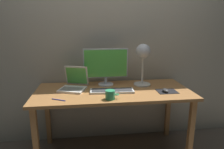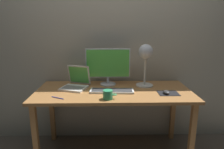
{
  "view_description": "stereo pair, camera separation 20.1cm",
  "coord_description": "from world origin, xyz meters",
  "px_view_note": "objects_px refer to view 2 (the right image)",
  "views": [
    {
      "loc": [
        -0.26,
        -1.99,
        1.41
      ],
      "look_at": [
        -0.02,
        -0.05,
        0.92
      ],
      "focal_mm": 32.47,
      "sensor_mm": 36.0,
      "label": 1
    },
    {
      "loc": [
        -0.06,
        -2.0,
        1.41
      ],
      "look_at": [
        -0.02,
        -0.05,
        0.92
      ],
      "focal_mm": 32.47,
      "sensor_mm": 36.0,
      "label": 2
    }
  ],
  "objects_px": {
    "mouse": "(166,92)",
    "coffee_mug": "(108,95)",
    "laptop": "(76,82)",
    "monitor": "(108,65)",
    "desk_lamp": "(146,56)",
    "keyboard_main": "(112,91)",
    "pen": "(58,98)"
  },
  "relations": [
    {
      "from": "keyboard_main",
      "to": "coffee_mug",
      "type": "xyz_separation_m",
      "value": [
        -0.04,
        -0.2,
        0.03
      ]
    },
    {
      "from": "keyboard_main",
      "to": "coffee_mug",
      "type": "relative_size",
      "value": 3.62
    },
    {
      "from": "mouse",
      "to": "pen",
      "type": "distance_m",
      "value": 1.04
    },
    {
      "from": "laptop",
      "to": "coffee_mug",
      "type": "relative_size",
      "value": 2.7
    },
    {
      "from": "laptop",
      "to": "coffee_mug",
      "type": "bearing_deg",
      "value": -46.37
    },
    {
      "from": "monitor",
      "to": "mouse",
      "type": "relative_size",
      "value": 5.1
    },
    {
      "from": "monitor",
      "to": "mouse",
      "type": "bearing_deg",
      "value": -29.57
    },
    {
      "from": "desk_lamp",
      "to": "pen",
      "type": "distance_m",
      "value": 1.0
    },
    {
      "from": "monitor",
      "to": "coffee_mug",
      "type": "bearing_deg",
      "value": -90.12
    },
    {
      "from": "laptop",
      "to": "coffee_mug",
      "type": "height_order",
      "value": "laptop"
    },
    {
      "from": "laptop",
      "to": "coffee_mug",
      "type": "distance_m",
      "value": 0.5
    },
    {
      "from": "keyboard_main",
      "to": "laptop",
      "type": "relative_size",
      "value": 1.34
    },
    {
      "from": "mouse",
      "to": "coffee_mug",
      "type": "bearing_deg",
      "value": -167.78
    },
    {
      "from": "monitor",
      "to": "laptop",
      "type": "height_order",
      "value": "monitor"
    },
    {
      "from": "coffee_mug",
      "to": "mouse",
      "type": "bearing_deg",
      "value": 12.22
    },
    {
      "from": "monitor",
      "to": "pen",
      "type": "xyz_separation_m",
      "value": [
        -0.47,
        -0.42,
        -0.22
      ]
    },
    {
      "from": "coffee_mug",
      "to": "desk_lamp",
      "type": "bearing_deg",
      "value": 44.5
    },
    {
      "from": "monitor",
      "to": "coffee_mug",
      "type": "distance_m",
      "value": 0.49
    },
    {
      "from": "desk_lamp",
      "to": "monitor",
      "type": "bearing_deg",
      "value": 172.95
    },
    {
      "from": "laptop",
      "to": "mouse",
      "type": "relative_size",
      "value": 3.47
    },
    {
      "from": "laptop",
      "to": "keyboard_main",
      "type": "bearing_deg",
      "value": -22.3
    },
    {
      "from": "desk_lamp",
      "to": "mouse",
      "type": "distance_m",
      "value": 0.45
    },
    {
      "from": "desk_lamp",
      "to": "coffee_mug",
      "type": "distance_m",
      "value": 0.64
    },
    {
      "from": "coffee_mug",
      "to": "pen",
      "type": "distance_m",
      "value": 0.47
    },
    {
      "from": "laptop",
      "to": "pen",
      "type": "bearing_deg",
      "value": -110.95
    },
    {
      "from": "monitor",
      "to": "mouse",
      "type": "height_order",
      "value": "monitor"
    },
    {
      "from": "mouse",
      "to": "pen",
      "type": "bearing_deg",
      "value": -174.84
    },
    {
      "from": "coffee_mug",
      "to": "laptop",
      "type": "bearing_deg",
      "value": 133.63
    },
    {
      "from": "keyboard_main",
      "to": "pen",
      "type": "height_order",
      "value": "keyboard_main"
    },
    {
      "from": "mouse",
      "to": "laptop",
      "type": "bearing_deg",
      "value": 165.66
    },
    {
      "from": "desk_lamp",
      "to": "mouse",
      "type": "bearing_deg",
      "value": -58.63
    },
    {
      "from": "coffee_mug",
      "to": "monitor",
      "type": "bearing_deg",
      "value": 89.88
    }
  ]
}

